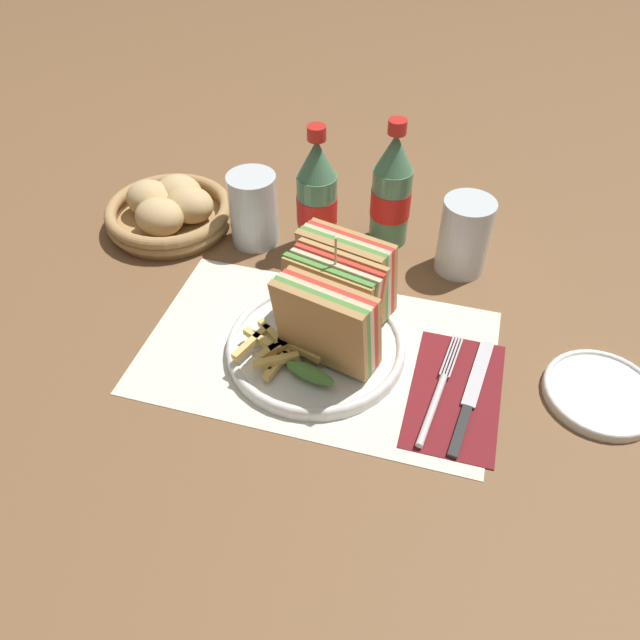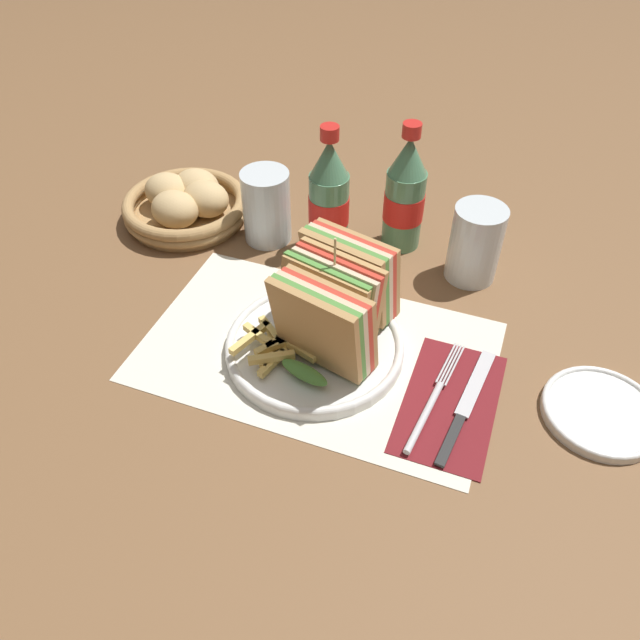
{
  "view_description": "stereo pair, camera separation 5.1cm",
  "coord_description": "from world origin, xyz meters",
  "px_view_note": "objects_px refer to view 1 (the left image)",
  "views": [
    {
      "loc": [
        0.15,
        -0.55,
        0.61
      ],
      "look_at": [
        -0.01,
        0.03,
        0.04
      ],
      "focal_mm": 35.0,
      "sensor_mm": 36.0,
      "label": 1
    },
    {
      "loc": [
        0.2,
        -0.53,
        0.61
      ],
      "look_at": [
        -0.01,
        0.03,
        0.04
      ],
      "focal_mm": 35.0,
      "sensor_mm": 36.0,
      "label": 2
    }
  ],
  "objects_px": {
    "club_sandwich": "(335,302)",
    "glass_far": "(254,214)",
    "coke_bottle_near": "(317,199)",
    "glass_near": "(463,240)",
    "plate_main": "(316,346)",
    "side_saucer": "(601,393)",
    "knife": "(471,396)",
    "coke_bottle_far": "(391,192)",
    "fork": "(436,398)",
    "bread_basket": "(170,210)"
  },
  "relations": [
    {
      "from": "club_sandwich",
      "to": "knife",
      "type": "height_order",
      "value": "club_sandwich"
    },
    {
      "from": "fork",
      "to": "coke_bottle_far",
      "type": "relative_size",
      "value": 0.93
    },
    {
      "from": "knife",
      "to": "coke_bottle_far",
      "type": "distance_m",
      "value": 0.36
    },
    {
      "from": "glass_near",
      "to": "bread_basket",
      "type": "distance_m",
      "value": 0.48
    },
    {
      "from": "plate_main",
      "to": "coke_bottle_far",
      "type": "relative_size",
      "value": 1.15
    },
    {
      "from": "plate_main",
      "to": "glass_near",
      "type": "bearing_deg",
      "value": 54.96
    },
    {
      "from": "knife",
      "to": "coke_bottle_near",
      "type": "relative_size",
      "value": 0.95
    },
    {
      "from": "fork",
      "to": "plate_main",
      "type": "bearing_deg",
      "value": 172.55
    },
    {
      "from": "fork",
      "to": "knife",
      "type": "bearing_deg",
      "value": 28.36
    },
    {
      "from": "fork",
      "to": "glass_near",
      "type": "bearing_deg",
      "value": 97.77
    },
    {
      "from": "club_sandwich",
      "to": "glass_far",
      "type": "distance_m",
      "value": 0.27
    },
    {
      "from": "knife",
      "to": "glass_far",
      "type": "relative_size",
      "value": 1.66
    },
    {
      "from": "fork",
      "to": "glass_far",
      "type": "relative_size",
      "value": 1.63
    },
    {
      "from": "plate_main",
      "to": "knife",
      "type": "bearing_deg",
      "value": -7.36
    },
    {
      "from": "knife",
      "to": "bread_basket",
      "type": "bearing_deg",
      "value": 161.99
    },
    {
      "from": "glass_far",
      "to": "knife",
      "type": "bearing_deg",
      "value": -32.96
    },
    {
      "from": "club_sandwich",
      "to": "glass_far",
      "type": "relative_size",
      "value": 1.77
    },
    {
      "from": "side_saucer",
      "to": "glass_near",
      "type": "bearing_deg",
      "value": 133.52
    },
    {
      "from": "plate_main",
      "to": "bread_basket",
      "type": "distance_m",
      "value": 0.38
    },
    {
      "from": "coke_bottle_far",
      "to": "bread_basket",
      "type": "xyz_separation_m",
      "value": [
        -0.36,
        -0.06,
        -0.06
      ]
    },
    {
      "from": "plate_main",
      "to": "coke_bottle_near",
      "type": "relative_size",
      "value": 1.15
    },
    {
      "from": "plate_main",
      "to": "coke_bottle_far",
      "type": "bearing_deg",
      "value": 81.19
    },
    {
      "from": "glass_near",
      "to": "side_saucer",
      "type": "xyz_separation_m",
      "value": [
        0.2,
        -0.21,
        -0.04
      ]
    },
    {
      "from": "side_saucer",
      "to": "knife",
      "type": "bearing_deg",
      "value": -162.86
    },
    {
      "from": "coke_bottle_far",
      "to": "glass_far",
      "type": "xyz_separation_m",
      "value": [
        -0.21,
        -0.06,
        -0.04
      ]
    },
    {
      "from": "bread_basket",
      "to": "plate_main",
      "type": "bearing_deg",
      "value": -34.58
    },
    {
      "from": "knife",
      "to": "coke_bottle_near",
      "type": "height_order",
      "value": "coke_bottle_near"
    },
    {
      "from": "coke_bottle_near",
      "to": "side_saucer",
      "type": "relative_size",
      "value": 1.45
    },
    {
      "from": "coke_bottle_far",
      "to": "fork",
      "type": "bearing_deg",
      "value": -68.61
    },
    {
      "from": "plate_main",
      "to": "side_saucer",
      "type": "height_order",
      "value": "plate_main"
    },
    {
      "from": "club_sandwich",
      "to": "knife",
      "type": "bearing_deg",
      "value": -13.53
    },
    {
      "from": "fork",
      "to": "knife",
      "type": "height_order",
      "value": "fork"
    },
    {
      "from": "glass_far",
      "to": "side_saucer",
      "type": "distance_m",
      "value": 0.57
    },
    {
      "from": "coke_bottle_far",
      "to": "side_saucer",
      "type": "bearing_deg",
      "value": -38.26
    },
    {
      "from": "fork",
      "to": "side_saucer",
      "type": "xyz_separation_m",
      "value": [
        0.2,
        0.06,
        -0.0
      ]
    },
    {
      "from": "coke_bottle_far",
      "to": "glass_near",
      "type": "relative_size",
      "value": 1.75
    },
    {
      "from": "knife",
      "to": "side_saucer",
      "type": "relative_size",
      "value": 1.38
    },
    {
      "from": "club_sandwich",
      "to": "glass_far",
      "type": "xyz_separation_m",
      "value": [
        -0.18,
        0.2,
        -0.03
      ]
    },
    {
      "from": "plate_main",
      "to": "fork",
      "type": "bearing_deg",
      "value": -14.42
    },
    {
      "from": "club_sandwich",
      "to": "glass_far",
      "type": "bearing_deg",
      "value": 133.22
    },
    {
      "from": "plate_main",
      "to": "glass_far",
      "type": "relative_size",
      "value": 2.02
    },
    {
      "from": "plate_main",
      "to": "bread_basket",
      "type": "xyz_separation_m",
      "value": [
        -0.31,
        0.22,
        0.02
      ]
    },
    {
      "from": "coke_bottle_far",
      "to": "knife",
      "type": "bearing_deg",
      "value": -61.25
    },
    {
      "from": "plate_main",
      "to": "side_saucer",
      "type": "relative_size",
      "value": 1.67
    },
    {
      "from": "knife",
      "to": "glass_far",
      "type": "height_order",
      "value": "glass_far"
    },
    {
      "from": "coke_bottle_near",
      "to": "glass_near",
      "type": "relative_size",
      "value": 1.75
    },
    {
      "from": "knife",
      "to": "side_saucer",
      "type": "height_order",
      "value": "side_saucer"
    },
    {
      "from": "plate_main",
      "to": "side_saucer",
      "type": "distance_m",
      "value": 0.37
    },
    {
      "from": "plate_main",
      "to": "club_sandwich",
      "type": "distance_m",
      "value": 0.07
    },
    {
      "from": "coke_bottle_near",
      "to": "bread_basket",
      "type": "distance_m",
      "value": 0.26
    }
  ]
}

